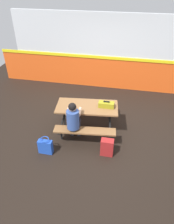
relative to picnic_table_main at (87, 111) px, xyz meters
name	(u,v)px	position (x,y,z in m)	size (l,w,h in m)	color
ground_plane	(94,129)	(0.21, 0.00, -0.58)	(10.00, 10.00, 0.02)	black
accent_backdrop	(108,54)	(0.21, 2.62, 0.68)	(8.00, 0.14, 2.60)	#E55119
picnic_table_main	(87,111)	(0.00, 0.00, 0.00)	(1.68, 1.71, 0.74)	brown
student_nearer	(73,119)	(-0.22, -0.58, 0.14)	(0.39, 0.54, 1.21)	#2D2D38
toolbox_grey	(106,105)	(0.50, 0.06, 0.24)	(0.40, 0.18, 0.18)	olive
backpack_dark	(107,147)	(0.66, -0.88, -0.36)	(0.30, 0.22, 0.44)	maroon
tote_bag_bright	(45,146)	(-0.79, -1.12, -0.38)	(0.34, 0.21, 0.43)	#1E47B2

